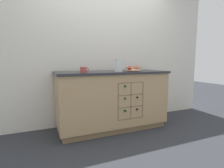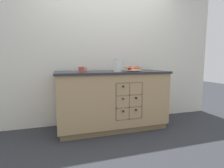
% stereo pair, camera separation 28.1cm
% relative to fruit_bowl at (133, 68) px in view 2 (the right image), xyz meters
% --- Properties ---
extents(ground_plane, '(14.00, 14.00, 0.00)m').
position_rel_fruit_bowl_xyz_m(ground_plane, '(-0.33, 0.10, -0.98)').
color(ground_plane, '#2D3035').
extents(back_wall, '(4.40, 0.06, 2.55)m').
position_rel_fruit_bowl_xyz_m(back_wall, '(-0.33, 0.49, 0.29)').
color(back_wall, silver).
rests_on(back_wall, ground_plane).
extents(kitchen_island, '(1.77, 0.70, 0.94)m').
position_rel_fruit_bowl_xyz_m(kitchen_island, '(-0.32, 0.09, -0.51)').
color(kitchen_island, olive).
rests_on(kitchen_island, ground_plane).
extents(fruit_bowl, '(0.29, 0.29, 0.09)m').
position_rel_fruit_bowl_xyz_m(fruit_bowl, '(0.00, 0.00, 0.00)').
color(fruit_bowl, tan).
rests_on(fruit_bowl, kitchen_island).
extents(white_pitcher, '(0.18, 0.12, 0.19)m').
position_rel_fruit_bowl_xyz_m(white_pitcher, '(-0.28, -0.07, 0.06)').
color(white_pitcher, silver).
rests_on(white_pitcher, kitchen_island).
extents(ceramic_mug, '(0.12, 0.09, 0.08)m').
position_rel_fruit_bowl_xyz_m(ceramic_mug, '(-0.83, -0.06, -0.00)').
color(ceramic_mug, '#B7473D').
rests_on(ceramic_mug, kitchen_island).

